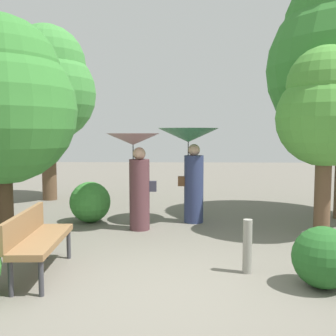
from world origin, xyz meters
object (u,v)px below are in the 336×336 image
(park_bench, at_px, (36,236))
(tree_mid_left, at_px, (47,84))
(tree_near_right, at_px, (326,108))
(path_marker_post, at_px, (247,246))
(tree_near_left, at_px, (1,99))
(person_right, at_px, (190,153))
(person_left, at_px, (136,165))

(park_bench, distance_m, tree_mid_left, 6.54)
(park_bench, xyz_separation_m, tree_near_right, (4.37, 2.04, 1.76))
(tree_mid_left, bearing_deg, path_marker_post, -50.96)
(park_bench, relative_size, tree_near_right, 0.46)
(tree_near_right, bearing_deg, tree_mid_left, 149.09)
(tree_near_left, xyz_separation_m, tree_near_right, (5.71, 0.01, -0.18))
(tree_mid_left, bearing_deg, tree_near_right, -30.91)
(park_bench, height_order, tree_mid_left, tree_mid_left)
(tree_near_left, distance_m, tree_near_right, 5.71)
(person_right, height_order, tree_near_left, tree_near_left)
(person_right, xyz_separation_m, tree_mid_left, (-3.82, 2.62, 1.72))
(tree_mid_left, height_order, path_marker_post, tree_mid_left)
(tree_near_right, bearing_deg, park_bench, -154.95)
(person_left, height_order, tree_near_left, tree_near_left)
(person_right, bearing_deg, tree_near_left, 103.41)
(person_right, relative_size, tree_near_left, 0.49)
(tree_near_left, relative_size, tree_mid_left, 0.83)
(park_bench, bearing_deg, tree_near_right, -68.07)
(person_left, bearing_deg, path_marker_post, -146.85)
(person_right, distance_m, tree_near_left, 3.69)
(tree_near_right, distance_m, path_marker_post, 3.14)
(person_right, height_order, tree_near_right, tree_near_right)
(person_right, relative_size, park_bench, 1.27)
(path_marker_post, bearing_deg, tree_near_left, 155.34)
(person_right, bearing_deg, tree_mid_left, 51.64)
(path_marker_post, bearing_deg, tree_mid_left, 129.04)
(person_right, xyz_separation_m, tree_near_left, (-3.39, -1.05, 1.02))
(person_right, relative_size, tree_near_right, 0.58)
(person_left, distance_m, tree_near_left, 2.69)
(person_right, bearing_deg, park_bench, 142.56)
(person_left, bearing_deg, tree_near_right, -100.66)
(park_bench, height_order, tree_near_left, tree_near_left)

